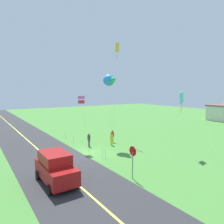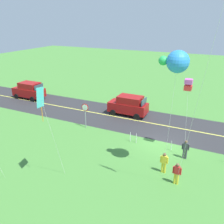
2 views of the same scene
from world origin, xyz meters
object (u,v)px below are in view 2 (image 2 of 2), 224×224
object	(u,v)px
person_adult_near	(164,162)
person_child_watcher	(177,173)
kite_blue_mid	(188,85)
kite_orange_near	(41,99)
person_adult_companion	(185,149)
kite_red_low	(177,62)
stop_sign	(85,111)
car_parked_east_far	(29,90)
car_suv_foreground	(129,105)

from	to	relation	value
person_adult_near	person_child_watcher	world-z (taller)	same
kite_blue_mid	kite_orange_near	bearing A→B (deg)	46.81
person_adult_companion	kite_red_low	world-z (taller)	kite_red_low
stop_sign	person_adult_companion	xyz separation A→B (m)	(-10.11, 1.55, -0.94)
car_parked_east_far	stop_sign	size ratio (longest dim) A/B	1.72
car_suv_foreground	car_parked_east_far	distance (m)	14.61
person_adult_companion	person_child_watcher	size ratio (longest dim) A/B	1.00
car_suv_foreground	stop_sign	size ratio (longest dim) A/B	1.72
kite_blue_mid	kite_red_low	bearing A→B (deg)	84.03
person_adult_near	kite_orange_near	world-z (taller)	kite_orange_near
person_adult_companion	kite_orange_near	distance (m)	11.58
person_child_watcher	car_parked_east_far	bearing A→B (deg)	143.29
kite_red_low	person_adult_near	bearing A→B (deg)	52.60
kite_orange_near	car_parked_east_far	bearing A→B (deg)	-42.81
stop_sign	kite_red_low	xyz separation A→B (m)	(-9.23, 3.91, 6.16)
car_suv_foreground	person_adult_near	distance (m)	11.26
car_parked_east_far	stop_sign	world-z (taller)	stop_sign
car_parked_east_far	person_adult_companion	distance (m)	23.00
person_child_watcher	kite_red_low	world-z (taller)	kite_red_low
car_suv_foreground	kite_red_low	xyz separation A→B (m)	(-6.62, 9.01, 6.81)
person_child_watcher	kite_blue_mid	size ratio (longest dim) A/B	0.26
person_child_watcher	kite_orange_near	xyz separation A→B (m)	(8.00, 3.29, 5.01)
car_suv_foreground	kite_red_low	bearing A→B (deg)	126.28
person_adult_companion	person_child_watcher	distance (m)	3.47
person_child_watcher	kite_blue_mid	world-z (taller)	kite_blue_mid
person_adult_companion	kite_blue_mid	size ratio (longest dim) A/B	0.26
person_adult_near	person_adult_companion	world-z (taller)	same
person_child_watcher	kite_blue_mid	distance (m)	6.72
car_parked_east_far	person_child_watcher	world-z (taller)	car_parked_east_far
car_suv_foreground	person_adult_companion	xyz separation A→B (m)	(-7.50, 6.66, -0.29)
car_suv_foreground	stop_sign	distance (m)	5.77
car_parked_east_far	person_adult_near	world-z (taller)	car_parked_east_far
car_parked_east_far	kite_orange_near	xyz separation A→B (m)	(-14.15, 13.11, 4.72)
kite_red_low	stop_sign	bearing A→B (deg)	-22.97
person_adult_near	kite_blue_mid	bearing A→B (deg)	-48.09
person_child_watcher	kite_blue_mid	xyz separation A→B (m)	(0.56, -4.64, 4.83)
car_suv_foreground	kite_red_low	world-z (taller)	kite_red_low
car_suv_foreground	car_parked_east_far	xyz separation A→B (m)	(14.61, 0.30, 0.00)
person_adult_near	car_suv_foreground	bearing A→B (deg)	-5.04
stop_sign	person_adult_companion	bearing A→B (deg)	171.27
kite_blue_mid	car_parked_east_far	bearing A→B (deg)	-13.49
person_adult_near	person_child_watcher	bearing A→B (deg)	-169.48
person_adult_companion	person_child_watcher	xyz separation A→B (m)	(-0.04, 3.47, 0.00)
car_parked_east_far	kite_red_low	world-z (taller)	kite_red_low
kite_blue_mid	kite_orange_near	world-z (taller)	kite_orange_near
kite_red_low	kite_blue_mid	world-z (taller)	kite_red_low
kite_blue_mid	kite_orange_near	size ratio (longest dim) A/B	0.92
stop_sign	kite_orange_near	xyz separation A→B (m)	(-2.16, 8.31, 4.07)
stop_sign	kite_blue_mid	size ratio (longest dim) A/B	0.42
car_parked_east_far	person_child_watcher	bearing A→B (deg)	156.09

